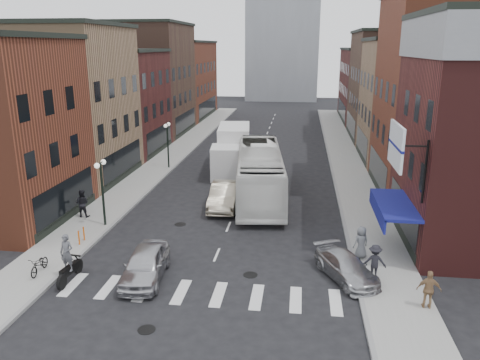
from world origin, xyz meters
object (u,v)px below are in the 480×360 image
at_px(streetlamp_near, 102,181).
at_px(curb_car, 346,267).
at_px(streetlamp_far, 168,137).
at_px(ped_right_c, 361,242).
at_px(transit_bus, 260,173).
at_px(parked_bicycle, 39,264).
at_px(bike_rack, 81,236).
at_px(ped_right_b, 429,290).
at_px(box_truck, 232,150).
at_px(ped_right_a, 375,261).
at_px(billboard_sign, 398,147).
at_px(motorcycle_rider, 68,260).
at_px(sedan_left_far, 224,196).
at_px(sedan_left_near, 145,264).
at_px(ped_left_solo, 82,203).

relative_size(streetlamp_near, curb_car, 1.01).
bearing_deg(streetlamp_far, ped_right_c, -48.35).
xyz_separation_m(transit_bus, parked_bicycle, (-9.29, -13.41, -1.24)).
bearing_deg(bike_rack, ped_right_b, -14.57).
relative_size(streetlamp_near, ped_right_c, 2.46).
height_order(box_truck, curb_car, box_truck).
bearing_deg(transit_bus, box_truck, 106.85).
bearing_deg(ped_right_a, bike_rack, -2.85).
relative_size(billboard_sign, ped_right_a, 2.25).
distance_m(motorcycle_rider, curb_car, 12.93).
xyz_separation_m(ped_right_a, ped_right_c, (-0.37, 2.14, 0.01)).
height_order(streetlamp_far, bike_rack, streetlamp_far).
relative_size(sedan_left_far, curb_car, 1.25).
relative_size(motorcycle_rider, transit_bus, 0.18).
bearing_deg(ped_right_b, billboard_sign, -69.31).
bearing_deg(sedan_left_near, ped_right_a, 1.63).
bearing_deg(ped_right_b, sedan_left_far, -42.92).
height_order(sedan_left_near, sedan_left_far, sedan_left_far).
height_order(box_truck, sedan_left_near, box_truck).
height_order(billboard_sign, ped_right_b, billboard_sign).
bearing_deg(streetlamp_near, bike_rack, -94.24).
height_order(sedan_left_far, ped_right_c, ped_right_c).
bearing_deg(ped_left_solo, billboard_sign, 164.21).
distance_m(sedan_left_near, parked_bicycle, 5.14).
bearing_deg(sedan_left_near, streetlamp_far, 97.87).
bearing_deg(motorcycle_rider, ped_left_solo, 117.89).
height_order(billboard_sign, curb_car, billboard_sign).
relative_size(sedan_left_near, sedan_left_far, 0.87).
xyz_separation_m(streetlamp_far, curb_car, (13.90, -18.80, -2.32)).
relative_size(sedan_left_far, ped_right_c, 3.06).
bearing_deg(streetlamp_far, bike_rack, -90.69).
bearing_deg(curb_car, parked_bicycle, 159.40).
height_order(sedan_left_near, ped_left_solo, ped_left_solo).
bearing_deg(motorcycle_rider, box_truck, 84.15).
relative_size(streetlamp_far, motorcycle_rider, 1.74).
distance_m(bike_rack, curb_car, 14.26).
bearing_deg(ped_right_c, bike_rack, -27.85).
bearing_deg(ped_left_solo, ped_right_b, 155.05).
xyz_separation_m(curb_car, ped_right_b, (3.10, -2.37, 0.38)).
xyz_separation_m(streetlamp_far, transit_bus, (8.74, -6.95, -1.09)).
bearing_deg(billboard_sign, sedan_left_far, 139.73).
xyz_separation_m(streetlamp_far, ped_right_b, (17.00, -21.17, -1.94)).
bearing_deg(ped_right_a, box_truck, -58.57).
xyz_separation_m(bike_rack, ped_left_solo, (-1.75, 3.86, 0.48)).
bearing_deg(transit_bus, parked_bicycle, -131.02).
distance_m(billboard_sign, sedan_left_near, 12.87).
bearing_deg(ped_right_a, ped_right_c, -75.34).
bearing_deg(bike_rack, ped_right_c, 0.23).
distance_m(streetlamp_far, ped_right_a, 24.22).
xyz_separation_m(billboard_sign, bike_rack, (-16.19, 0.80, -5.58)).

